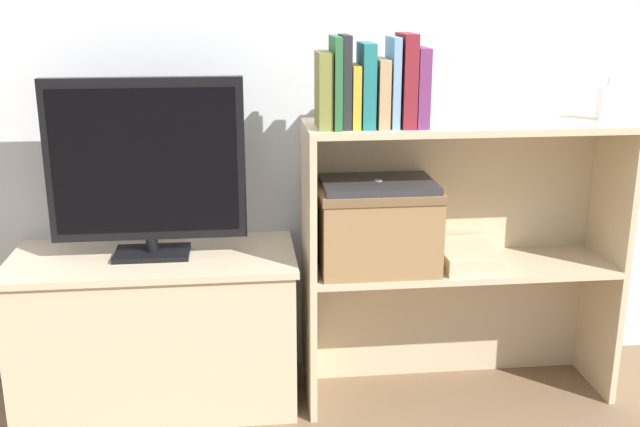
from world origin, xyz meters
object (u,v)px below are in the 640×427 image
Objects in this scene: magazine_stack at (466,255)px; book_tan at (381,93)px; book_mustard at (354,96)px; tv_stand at (158,329)px; book_maroon at (406,80)px; book_plum at (419,87)px; book_teal at (366,85)px; baby_monitor at (607,104)px; book_charcoal at (345,82)px; book_olive at (324,90)px; laptop at (378,184)px; book_forest at (335,82)px; book_skyblue at (393,82)px; storage_basket_left at (377,225)px; tv at (147,165)px.

book_tan is at bearing -173.74° from magazine_stack.
book_mustard is 0.61m from magazine_stack.
tv_stand is at bearing 172.64° from book_tan.
book_maroon reaches higher than magazine_stack.
book_plum is at bearing 0.00° from book_mustard.
book_teal is 0.05m from book_tan.
book_plum is 0.58m from baby_monitor.
tv_stand is 6.80× the size of baby_monitor.
book_charcoal reaches higher than magazine_stack.
book_olive reaches higher than magazine_stack.
baby_monitor is (0.76, 0.04, -0.04)m from book_mustard.
magazine_stack is (-0.41, -0.01, -0.46)m from baby_monitor.
book_mustard is at bearing -161.80° from laptop.
book_charcoal reaches higher than book_teal.
book_olive is 0.90× the size of book_teal.
book_forest is 1.08× the size of book_teal.
book_forest is at bearing -9.07° from tv_stand.
book_charcoal is 0.66m from magazine_stack.
book_charcoal reaches higher than book_olive.
book_skyblue is at bearing -172.92° from magazine_stack.
book_forest reaches higher than magazine_stack.
book_mustard is 0.11m from book_skyblue.
book_mustard is 0.27m from laptop.
baby_monitor is at bearing 1.41° from magazine_stack.
book_teal is at bearing -7.84° from tv_stand.
book_charcoal is 0.44m from storage_basket_left.
magazine_stack is at bearing 8.32° from book_maroon.
book_skyblue is at bearing -176.42° from baby_monitor.
book_plum is (0.24, 0.00, -0.02)m from book_forest.
book_tan reaches higher than tv.
book_plum reaches higher than book_mustard.
book_plum reaches higher than baby_monitor.
book_olive is 0.09m from book_mustard.
book_forest is at bearing 180.00° from book_charcoal.
tv is 2.71× the size of book_olive.
book_plum is 1.75× the size of baby_monitor.
book_teal reaches higher than tv_stand.
book_charcoal is (0.03, 0.00, 0.00)m from book_forest.
tv is 0.67m from laptop.
book_skyblue is at bearing 0.00° from book_mustard.
book_tan is (0.16, 0.00, -0.01)m from book_olive.
book_plum is (0.18, 0.00, 0.02)m from book_mustard.
book_plum is (0.08, 0.00, -0.01)m from book_skyblue.
tv_stand is at bearing 176.69° from magazine_stack.
tv_stand is 3.49× the size of magazine_stack.
storage_basket_left is at bearing -5.11° from tv_stand.
book_forest is 1.44× the size of book_mustard.
baby_monitor is at bearing 2.88° from book_forest.
storage_basket_left is at bearing -178.97° from magazine_stack.
tv is 0.67m from book_teal.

